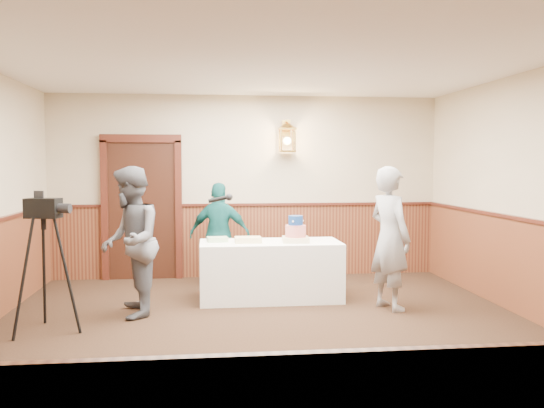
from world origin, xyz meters
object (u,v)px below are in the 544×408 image
at_px(sheet_cake_green, 217,239).
at_px(assistant_p, 220,235).
at_px(interviewer, 130,242).
at_px(tiered_cake, 296,232).
at_px(sheet_cake_yellow, 248,240).
at_px(tv_camera_rig, 45,272).
at_px(display_table, 270,270).
at_px(baker, 390,238).

bearing_deg(sheet_cake_green, assistant_p, 86.59).
xyz_separation_m(sheet_cake_green, interviewer, (-1.01, -0.72, 0.08)).
bearing_deg(tiered_cake, sheet_cake_yellow, 176.88).
xyz_separation_m(assistant_p, tv_camera_rig, (-1.85, -2.06, -0.11)).
height_order(tiered_cake, sheet_cake_green, tiered_cake).
bearing_deg(assistant_p, tv_camera_rig, 60.47).
bearing_deg(sheet_cake_green, sheet_cake_yellow, -15.71).
xyz_separation_m(display_table, sheet_cake_green, (-0.68, 0.07, 0.41)).
xyz_separation_m(tiered_cake, interviewer, (-2.00, -0.58, -0.02)).
height_order(sheet_cake_green, tv_camera_rig, tv_camera_rig).
bearing_deg(sheet_cake_green, interviewer, -144.41).
distance_m(sheet_cake_yellow, assistant_p, 0.96).
relative_size(tiered_cake, assistant_p, 0.24).
bearing_deg(display_table, baker, -25.61).
xyz_separation_m(display_table, sheet_cake_yellow, (-0.29, -0.04, 0.41)).
bearing_deg(baker, assistant_p, 30.21).
bearing_deg(interviewer, baker, 83.43).
relative_size(sheet_cake_yellow, interviewer, 0.19).
bearing_deg(sheet_cake_yellow, tv_camera_rig, -152.14).
bearing_deg(interviewer, sheet_cake_green, 119.19).
xyz_separation_m(display_table, tv_camera_rig, (-2.48, -1.19, 0.25)).
bearing_deg(tv_camera_rig, display_table, 38.33).
relative_size(interviewer, tv_camera_rig, 1.23).
height_order(tiered_cake, assistant_p, assistant_p).
bearing_deg(tiered_cake, baker, -29.14).
bearing_deg(tv_camera_rig, assistant_p, 60.65).
distance_m(sheet_cake_green, tv_camera_rig, 2.21).
bearing_deg(tv_camera_rig, tiered_cake, 34.49).
xyz_separation_m(baker, assistant_p, (-2.00, 1.52, -0.12)).
bearing_deg(sheet_cake_yellow, sheet_cake_green, 164.29).
xyz_separation_m(display_table, interviewer, (-1.68, -0.65, 0.49)).
bearing_deg(display_table, sheet_cake_green, 173.98).
bearing_deg(baker, interviewer, 67.28).
height_order(tiered_cake, tv_camera_rig, tv_camera_rig).
bearing_deg(baker, tv_camera_rig, 75.38).
height_order(baker, assistant_p, baker).
height_order(sheet_cake_yellow, baker, baker).
bearing_deg(sheet_cake_yellow, display_table, 7.33).
height_order(sheet_cake_green, baker, baker).
distance_m(sheet_cake_yellow, baker, 1.78).
height_order(display_table, interviewer, interviewer).
distance_m(sheet_cake_yellow, sheet_cake_green, 0.40).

